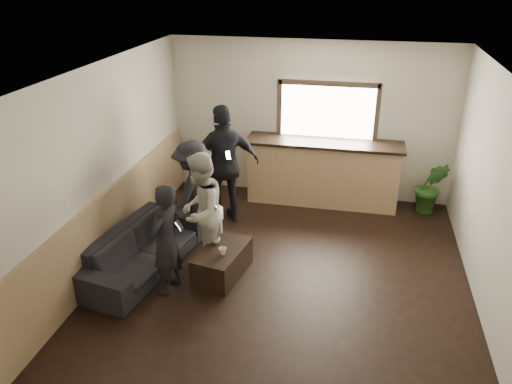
% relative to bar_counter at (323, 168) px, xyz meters
% --- Properties ---
extents(ground, '(5.00, 6.00, 0.01)m').
position_rel_bar_counter_xyz_m(ground, '(-0.30, -2.70, -0.64)').
color(ground, black).
extents(room_shell, '(5.01, 6.01, 2.80)m').
position_rel_bar_counter_xyz_m(room_shell, '(-1.04, -2.70, 0.83)').
color(room_shell, silver).
rests_on(room_shell, ground).
extents(bar_counter, '(2.70, 0.68, 2.13)m').
position_rel_bar_counter_xyz_m(bar_counter, '(0.00, 0.00, 0.00)').
color(bar_counter, tan).
rests_on(bar_counter, ground).
extents(sofa, '(1.20, 2.25, 0.62)m').
position_rel_bar_counter_xyz_m(sofa, '(-2.25, -2.71, -0.33)').
color(sofa, black).
rests_on(sofa, ground).
extents(coffee_table, '(0.68, 1.01, 0.41)m').
position_rel_bar_counter_xyz_m(coffee_table, '(-1.12, -2.64, -0.43)').
color(coffee_table, black).
rests_on(coffee_table, ground).
extents(cup_a, '(0.15, 0.15, 0.09)m').
position_rel_bar_counter_xyz_m(cup_a, '(-1.25, -2.49, -0.18)').
color(cup_a, silver).
rests_on(cup_a, coffee_table).
extents(cup_b, '(0.15, 0.15, 0.10)m').
position_rel_bar_counter_xyz_m(cup_b, '(-1.08, -2.76, -0.18)').
color(cup_b, silver).
rests_on(cup_b, coffee_table).
extents(potted_plant, '(0.55, 0.45, 0.95)m').
position_rel_bar_counter_xyz_m(potted_plant, '(1.85, -0.05, -0.17)').
color(potted_plant, '#2D6623').
rests_on(potted_plant, ground).
extents(person_a, '(0.50, 0.61, 1.51)m').
position_rel_bar_counter_xyz_m(person_a, '(-1.72, -3.11, 0.11)').
color(person_a, black).
rests_on(person_a, ground).
extents(person_b, '(0.67, 0.84, 1.67)m').
position_rel_bar_counter_xyz_m(person_b, '(-1.48, -2.40, 0.20)').
color(person_b, '#BABAA8').
rests_on(person_b, ground).
extents(person_c, '(0.88, 1.17, 1.61)m').
position_rel_bar_counter_xyz_m(person_c, '(-1.80, -1.76, 0.16)').
color(person_c, black).
rests_on(person_c, ground).
extents(person_d, '(1.24, 1.01, 1.97)m').
position_rel_bar_counter_xyz_m(person_d, '(-1.51, -1.05, 0.35)').
color(person_d, black).
rests_on(person_d, ground).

